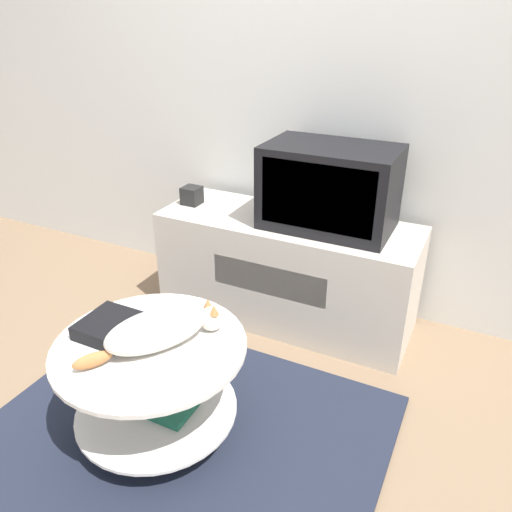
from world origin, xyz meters
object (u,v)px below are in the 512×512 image
Objects in this scene: speaker at (192,195)px; cat at (161,329)px; tv at (330,187)px; dvd_box at (111,326)px.

speaker is 1.11m from cat.
tv is at bearing 2.57° from speaker.
tv is 0.78m from speaker.
tv is at bearing 18.15° from cat.
tv is 6.46× the size of speaker.
cat is at bearing 5.41° from dvd_box.
cat is at bearing -104.87° from tv.
speaker is (-0.77, -0.03, -0.15)m from tv.
tv reaches higher than dvd_box.
speaker is 1.05m from dvd_box.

